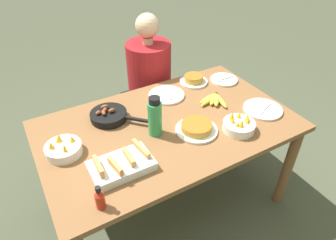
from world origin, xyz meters
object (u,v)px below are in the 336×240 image
(skillet, at_px, (109,115))
(person_figure, at_px, (150,95))
(empty_plate_near_front, at_px, (263,109))
(empty_plate_far_right, at_px, (224,80))
(fruit_bowl_mango, at_px, (239,125))
(banana_bunch, at_px, (214,99))
(melon_tray, at_px, (121,165))
(frittata_plate_center, at_px, (197,128))
(hot_sauce_bottle, at_px, (100,199))
(frittata_plate_side, at_px, (194,80))
(water_bottle, at_px, (155,117))
(fruit_bowl_citrus, at_px, (63,149))
(empty_plate_far_left, at_px, (167,95))

(skillet, distance_m, person_figure, 0.78)
(empty_plate_near_front, distance_m, empty_plate_far_right, 0.45)
(skillet, distance_m, fruit_bowl_mango, 0.82)
(banana_bunch, bearing_deg, melon_tray, -160.84)
(frittata_plate_center, xyz_separation_m, hot_sauce_bottle, (-0.70, -0.24, 0.03))
(melon_tray, xyz_separation_m, skillet, (0.11, 0.45, -0.00))
(frittata_plate_center, xyz_separation_m, frittata_plate_side, (0.32, 0.51, 0.00))
(melon_tray, xyz_separation_m, hot_sauce_bottle, (-0.18, -0.18, 0.03))
(banana_bunch, relative_size, melon_tray, 0.61)
(frittata_plate_center, bearing_deg, water_bottle, 154.36)
(empty_plate_near_front, bearing_deg, skillet, 155.69)
(fruit_bowl_citrus, bearing_deg, person_figure, 37.29)
(frittata_plate_center, height_order, hot_sauce_bottle, hot_sauce_bottle)
(melon_tray, bearing_deg, empty_plate_far_right, 24.41)
(empty_plate_far_left, relative_size, fruit_bowl_mango, 1.31)
(fruit_bowl_citrus, xyz_separation_m, water_bottle, (0.53, -0.10, 0.09))
(melon_tray, distance_m, frittata_plate_side, 1.02)
(skillet, bearing_deg, empty_plate_near_front, 22.16)
(skillet, xyz_separation_m, water_bottle, (0.19, -0.28, 0.09))
(melon_tray, relative_size, person_figure, 0.27)
(fruit_bowl_mango, distance_m, water_bottle, 0.52)
(fruit_bowl_mango, bearing_deg, empty_plate_far_left, 108.71)
(skillet, xyz_separation_m, frittata_plate_center, (0.42, -0.39, -0.00))
(skillet, relative_size, empty_plate_near_front, 1.24)
(empty_plate_near_front, bearing_deg, empty_plate_far_left, 134.67)
(empty_plate_far_right, distance_m, hot_sauce_bottle, 1.41)
(fruit_bowl_mango, xyz_separation_m, hot_sauce_bottle, (-0.93, -0.13, 0.02))
(frittata_plate_center, bearing_deg, empty_plate_far_right, 37.41)
(water_bottle, bearing_deg, fruit_bowl_mango, -26.42)
(skillet, distance_m, empty_plate_near_front, 1.03)
(banana_bunch, height_order, empty_plate_far_left, banana_bunch)
(melon_tray, height_order, empty_plate_far_right, melon_tray)
(empty_plate_near_front, distance_m, fruit_bowl_citrus, 1.30)
(empty_plate_near_front, height_order, hot_sauce_bottle, hot_sauce_bottle)
(empty_plate_near_front, bearing_deg, banana_bunch, 131.82)
(frittata_plate_side, distance_m, fruit_bowl_citrus, 1.12)
(empty_plate_far_left, relative_size, person_figure, 0.21)
(frittata_plate_center, bearing_deg, skillet, 137.32)
(fruit_bowl_citrus, height_order, water_bottle, water_bottle)
(frittata_plate_side, bearing_deg, water_bottle, -143.93)
(empty_plate_far_left, bearing_deg, hot_sauce_bottle, -137.17)
(empty_plate_near_front, height_order, empty_plate_far_right, same)
(banana_bunch, height_order, fruit_bowl_mango, fruit_bowl_mango)
(banana_bunch, relative_size, frittata_plate_side, 0.94)
(person_figure, bearing_deg, fruit_bowl_citrus, -142.71)
(banana_bunch, xyz_separation_m, empty_plate_far_left, (-0.25, 0.23, -0.01))
(melon_tray, distance_m, skillet, 0.47)
(empty_plate_far_left, bearing_deg, skillet, -172.73)
(frittata_plate_side, bearing_deg, empty_plate_far_left, -166.95)
(fruit_bowl_mango, bearing_deg, frittata_plate_side, 82.07)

